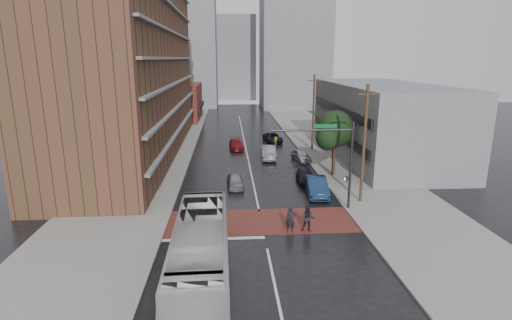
{
  "coord_description": "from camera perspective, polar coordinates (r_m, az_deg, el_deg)",
  "views": [
    {
      "loc": [
        -2.39,
        -27.5,
        11.98
      ],
      "look_at": [
        -0.04,
        5.62,
        3.5
      ],
      "focal_mm": 28.0,
      "sensor_mm": 36.0,
      "label": 1
    }
  ],
  "objects": [
    {
      "name": "car_parked_near",
      "position": [
        36.26,
        8.64,
        -3.76
      ],
      "size": [
        2.1,
        5.09,
        1.64
      ],
      "primitive_type": "imported",
      "rotation": [
        0.0,
        0.0,
        -0.07
      ],
      "color": "navy",
      "rests_on": "ground"
    },
    {
      "name": "distant_tower_center",
      "position": [
        122.52,
        -3.03,
        14.31
      ],
      "size": [
        12.0,
        10.0,
        24.0
      ],
      "primitive_type": "cube",
      "color": "gray",
      "rests_on": "ground"
    },
    {
      "name": "building_east",
      "position": [
        51.66,
        17.52,
        5.34
      ],
      "size": [
        11.0,
        26.0,
        9.0
      ],
      "primitive_type": "cube",
      "color": "gray",
      "rests_on": "ground"
    },
    {
      "name": "car_travel_b",
      "position": [
        48.73,
        1.84,
        1.06
      ],
      "size": [
        1.99,
        4.95,
        1.6
      ],
      "primitive_type": "imported",
      "rotation": [
        0.0,
        0.0,
        -0.06
      ],
      "color": "#9A9CA1",
      "rests_on": "ground"
    },
    {
      "name": "signal_mast",
      "position": [
        31.94,
        11.0,
        0.95
      ],
      "size": [
        6.5,
        0.3,
        7.2
      ],
      "color": "#2D2D33",
      "rests_on": "ground"
    },
    {
      "name": "distant_tower_east",
      "position": [
        101.02,
        5.55,
        17.68
      ],
      "size": [
        16.0,
        14.0,
        36.0
      ],
      "primitive_type": "cube",
      "color": "gray",
      "rests_on": "ground"
    },
    {
      "name": "pedestrian_b",
      "position": [
        28.77,
        7.44,
        -8.32
      ],
      "size": [
        1.08,
        0.93,
        1.92
      ],
      "primitive_type": "imported",
      "rotation": [
        0.0,
        0.0,
        -0.24
      ],
      "color": "black",
      "rests_on": "ground"
    },
    {
      "name": "distant_tower_west",
      "position": [
        106.21,
        -10.77,
        16.25
      ],
      "size": [
        18.0,
        16.0,
        32.0
      ],
      "primitive_type": "cube",
      "color": "gray",
      "rests_on": "ground"
    },
    {
      "name": "transit_bus",
      "position": [
        22.48,
        -7.91,
        -12.92
      ],
      "size": [
        3.11,
        12.51,
        3.47
      ],
      "primitive_type": "imported",
      "rotation": [
        0.0,
        0.0,
        0.02
      ],
      "color": "#B9B9BB",
      "rests_on": "ground"
    },
    {
      "name": "car_parked_mid",
      "position": [
        39.91,
        7.08,
        -2.36
      ],
      "size": [
        1.91,
        4.2,
        1.19
      ],
      "primitive_type": "imported",
      "rotation": [
        0.0,
        0.0,
        -0.06
      ],
      "color": "black",
      "rests_on": "ground"
    },
    {
      "name": "apartment_block",
      "position": [
        52.83,
        -17.44,
        15.89
      ],
      "size": [
        10.0,
        44.0,
        28.0
      ],
      "primitive_type": "cube",
      "color": "brown",
      "rests_on": "ground"
    },
    {
      "name": "car_travel_a",
      "position": [
        38.1,
        -3.0,
        -3.01
      ],
      "size": [
        1.67,
        3.82,
        1.28
      ],
      "primitive_type": "imported",
      "rotation": [
        0.0,
        0.0,
        0.04
      ],
      "color": "#96979D",
      "rests_on": "ground"
    },
    {
      "name": "ground",
      "position": [
        30.08,
        0.84,
        -9.14
      ],
      "size": [
        160.0,
        160.0,
        0.0
      ],
      "primitive_type": "plane",
      "color": "black",
      "rests_on": "ground"
    },
    {
      "name": "utility_pole_near",
      "position": [
        34.11,
        15.19,
        2.26
      ],
      "size": [
        1.6,
        0.26,
        10.0
      ],
      "color": "#473321",
      "rests_on": "ground"
    },
    {
      "name": "street_tree",
      "position": [
        41.64,
        11.22,
        4.03
      ],
      "size": [
        4.2,
        4.1,
        6.9
      ],
      "color": "#332319",
      "rests_on": "ground"
    },
    {
      "name": "utility_pole_far",
      "position": [
        53.14,
        8.19,
        6.78
      ],
      "size": [
        1.6,
        0.26,
        10.0
      ],
      "color": "#473321",
      "rests_on": "ground"
    },
    {
      "name": "sidewalk_west",
      "position": [
        54.59,
        -13.57,
        1.33
      ],
      "size": [
        9.0,
        90.0,
        0.15
      ],
      "primitive_type": "cube",
      "color": "gray",
      "rests_on": "ground"
    },
    {
      "name": "suv_travel",
      "position": [
        58.81,
        2.4,
        3.22
      ],
      "size": [
        2.8,
        5.0,
        1.32
      ],
      "primitive_type": "imported",
      "rotation": [
        0.0,
        0.0,
        0.13
      ],
      "color": "black",
      "rests_on": "ground"
    },
    {
      "name": "sidewalk_east",
      "position": [
        55.59,
        10.51,
        1.72
      ],
      "size": [
        9.0,
        90.0,
        0.15
      ],
      "primitive_type": "cube",
      "color": "gray",
      "rests_on": "ground"
    },
    {
      "name": "car_travel_c",
      "position": [
        54.2,
        -2.84,
        2.25
      ],
      "size": [
        2.05,
        4.59,
        1.31
      ],
      "primitive_type": "imported",
      "rotation": [
        0.0,
        0.0,
        0.05
      ],
      "color": "maroon",
      "rests_on": "ground"
    },
    {
      "name": "storefront_west",
      "position": [
        82.5,
        -10.84,
        8.17
      ],
      "size": [
        8.0,
        16.0,
        7.0
      ],
      "primitive_type": "cube",
      "color": "maroon",
      "rests_on": "ground"
    },
    {
      "name": "pedestrian_a",
      "position": [
        28.57,
        4.96,
        -8.47
      ],
      "size": [
        0.76,
        0.57,
        1.87
      ],
      "primitive_type": "imported",
      "rotation": [
        0.0,
        0.0,
        -0.2
      ],
      "color": "black",
      "rests_on": "ground"
    },
    {
      "name": "crosswalk",
      "position": [
        30.54,
        0.76,
        -8.75
      ],
      "size": [
        14.0,
        5.0,
        0.02
      ],
      "primitive_type": "cube",
      "color": "maroon",
      "rests_on": "ground"
    },
    {
      "name": "car_parked_far",
      "position": [
        48.18,
        6.45,
        0.67
      ],
      "size": [
        2.19,
        4.17,
        1.35
      ],
      "primitive_type": "imported",
      "rotation": [
        0.0,
        0.0,
        0.15
      ],
      "color": "#B2B6BA",
      "rests_on": "ground"
    }
  ]
}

